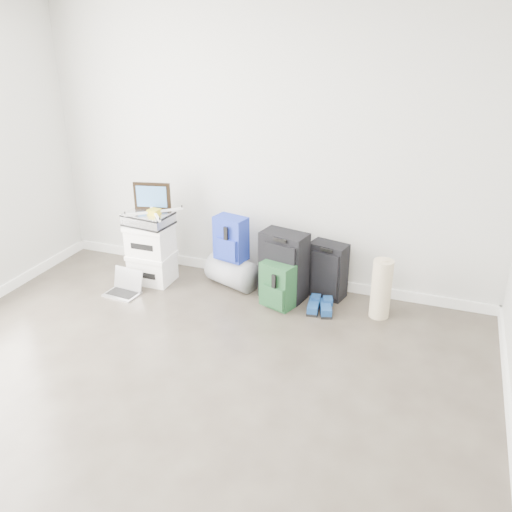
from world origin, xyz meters
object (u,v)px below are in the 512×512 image
at_px(large_suitcase, 284,266).
at_px(boxes_stack, 151,253).
at_px(carry_on, 328,270).
at_px(laptop, 125,288).
at_px(briefcase, 149,219).
at_px(duffel_bag, 233,272).

bearing_deg(large_suitcase, boxes_stack, -162.81).
height_order(boxes_stack, carry_on, boxes_stack).
distance_m(boxes_stack, laptop, 0.43).
relative_size(boxes_stack, briefcase, 1.41).
relative_size(duffel_bag, carry_on, 0.91).
relative_size(boxes_stack, duffel_bag, 1.23).
bearing_deg(boxes_stack, large_suitcase, 4.71).
bearing_deg(duffel_bag, carry_on, 28.09).
relative_size(boxes_stack, laptop, 1.77).
height_order(boxes_stack, laptop, boxes_stack).
distance_m(duffel_bag, laptop, 1.06).
xyz_separation_m(boxes_stack, laptop, (-0.12, -0.33, -0.25)).
distance_m(briefcase, large_suitcase, 1.39).
bearing_deg(large_suitcase, carry_on, 35.26).
bearing_deg(duffel_bag, laptop, -129.89).
xyz_separation_m(briefcase, laptop, (-0.12, -0.33, -0.61)).
height_order(carry_on, laptop, carry_on).
height_order(briefcase, carry_on, briefcase).
height_order(boxes_stack, duffel_bag, boxes_stack).
distance_m(briefcase, laptop, 0.71).
bearing_deg(briefcase, laptop, -104.35).
xyz_separation_m(duffel_bag, carry_on, (0.93, 0.11, 0.12)).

